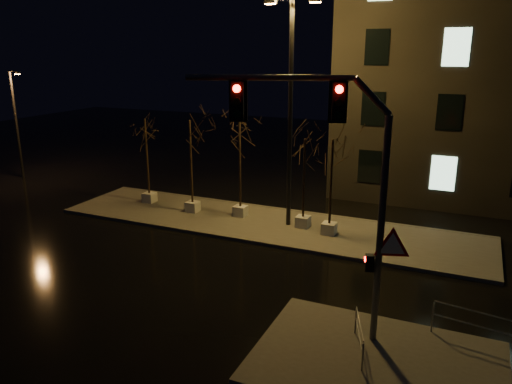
% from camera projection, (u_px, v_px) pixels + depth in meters
% --- Properties ---
extents(ground, '(90.00, 90.00, 0.00)m').
position_uv_depth(ground, '(208.00, 271.00, 20.32)').
color(ground, black).
rests_on(ground, ground).
extents(median, '(22.00, 5.00, 0.15)m').
position_uv_depth(median, '(265.00, 224.00, 25.57)').
color(median, '#494641').
rests_on(median, ground).
extents(sidewalk_corner, '(7.00, 5.00, 0.15)m').
position_uv_depth(sidewalk_corner, '(377.00, 362.00, 14.31)').
color(sidewalk_corner, '#494641').
rests_on(sidewalk_corner, ground).
extents(tree_0, '(1.80, 1.80, 4.96)m').
position_uv_depth(tree_0, '(146.00, 138.00, 27.95)').
color(tree_0, beige).
rests_on(tree_0, median).
extents(tree_1, '(1.80, 1.80, 5.13)m').
position_uv_depth(tree_1, '(190.00, 141.00, 26.23)').
color(tree_1, beige).
rests_on(tree_1, median).
extents(tree_2, '(1.80, 1.80, 5.54)m').
position_uv_depth(tree_2, '(240.00, 138.00, 25.43)').
color(tree_2, beige).
rests_on(tree_2, median).
extents(tree_3, '(1.80, 1.80, 4.56)m').
position_uv_depth(tree_3, '(305.00, 159.00, 23.99)').
color(tree_3, beige).
rests_on(tree_3, median).
extents(tree_4, '(1.80, 1.80, 4.72)m').
position_uv_depth(tree_4, '(332.00, 161.00, 23.02)').
color(tree_4, beige).
rests_on(tree_4, median).
extents(traffic_signal_mast, '(6.19, 2.11, 7.91)m').
position_uv_depth(traffic_signal_mast, '(338.00, 174.00, 14.01)').
color(traffic_signal_mast, '#505257').
rests_on(traffic_signal_mast, sidewalk_corner).
extents(streetlight_main, '(2.69, 0.34, 10.80)m').
position_uv_depth(streetlight_main, '(291.00, 100.00, 23.58)').
color(streetlight_main, black).
rests_on(streetlight_main, median).
extents(streetlight_far, '(1.41, 0.62, 7.34)m').
position_uv_depth(streetlight_far, '(17.00, 120.00, 33.90)').
color(streetlight_far, black).
rests_on(streetlight_far, ground).
extents(guard_rail_a, '(2.51, 0.45, 1.09)m').
position_uv_depth(guard_rail_a, '(476.00, 323.00, 14.88)').
color(guard_rail_a, '#505257').
rests_on(guard_rail_a, sidewalk_corner).
extents(guard_rail_b, '(0.66, 1.87, 0.93)m').
position_uv_depth(guard_rail_b, '(359.00, 333.00, 14.56)').
color(guard_rail_b, '#505257').
rests_on(guard_rail_b, sidewalk_corner).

